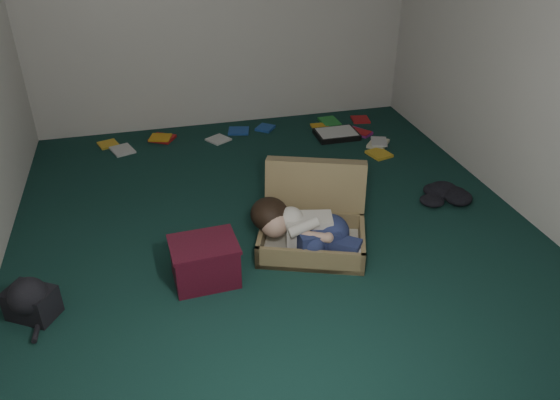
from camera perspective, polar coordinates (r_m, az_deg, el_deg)
name	(u,v)px	position (r m, az deg, el deg)	size (l,w,h in m)	color
floor	(275,229)	(4.28, -0.50, -3.05)	(4.50, 4.50, 0.00)	#11312B
wall_back	(221,2)	(5.87, -6.22, 19.89)	(4.50, 4.50, 0.00)	white
wall_front	(444,267)	(1.83, 16.79, -6.74)	(4.50, 4.50, 0.00)	white
wall_right	(536,46)	(4.61, 25.16, 14.38)	(4.50, 4.50, 0.00)	white
suitcase	(313,220)	(4.09, 3.49, -2.05)	(0.97, 0.96, 0.56)	olive
person	(305,228)	(3.91, 2.58, -2.96)	(0.75, 0.60, 0.35)	silver
maroon_bin	(205,261)	(3.71, -7.86, -6.38)	(0.46, 0.37, 0.31)	#460E1D
backpack	(31,302)	(3.76, -24.54, -9.66)	(0.36, 0.29, 0.22)	black
clothing_pile	(440,194)	(4.81, 16.40, 0.56)	(0.40, 0.33, 0.13)	black
paper_tray	(337,134)	(5.86, 5.93, 6.86)	(0.44, 0.33, 0.06)	black
book_scatter	(271,136)	(5.85, -0.90, 6.75)	(3.00, 1.17, 0.02)	gold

